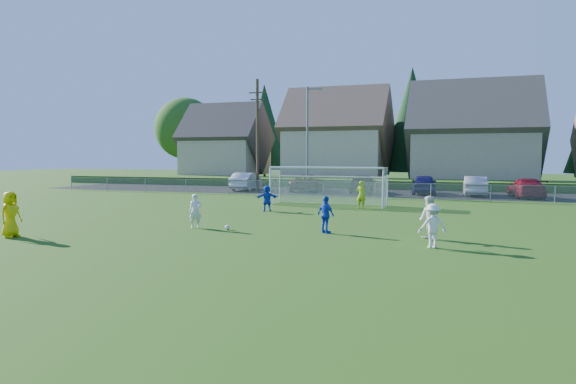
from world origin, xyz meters
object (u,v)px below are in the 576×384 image
at_px(soccer_ball, 227,227).
at_px(car_c, 308,183).
at_px(player_blue_b, 267,198).
at_px(car_g, 526,188).
at_px(goalkeeper, 361,195).
at_px(car_f, 475,186).
at_px(player_white_a, 195,211).
at_px(player_blue_a, 326,215).
at_px(car_e, 424,184).
at_px(car_d, 363,184).
at_px(soccer_goal, 329,180).
at_px(car_b, 246,181).
at_px(player_white_b, 429,218).
at_px(player_white_c, 432,226).
at_px(referee, 10,214).

height_order(soccer_ball, car_c, car_c).
xyz_separation_m(player_blue_b, car_g, (15.14, 14.92, -0.01)).
relative_size(goalkeeper, car_f, 0.36).
relative_size(player_white_a, player_blue_a, 0.98).
relative_size(soccer_ball, player_blue_a, 0.14).
xyz_separation_m(goalkeeper, car_e, (2.72, 12.92, -0.03)).
bearing_deg(car_d, soccer_goal, 85.77).
distance_m(car_b, car_e, 15.81).
height_order(soccer_ball, player_white_b, player_white_b).
relative_size(player_blue_b, soccer_goal, 0.20).
distance_m(player_white_a, car_c, 23.67).
bearing_deg(player_white_b, player_white_c, -26.12).
bearing_deg(car_g, car_e, -14.77).
bearing_deg(referee, car_e, -25.09).
bearing_deg(player_white_b, car_b, -176.12).
bearing_deg(car_d, car_b, -3.75).
relative_size(player_blue_a, car_g, 0.30).
relative_size(referee, player_white_b, 1.07).
xyz_separation_m(car_b, car_f, (19.75, -0.00, -0.03)).
relative_size(player_blue_b, car_d, 0.29).
distance_m(player_blue_b, car_e, 17.80).
distance_m(player_white_a, player_white_b, 10.01).
bearing_deg(soccer_ball, car_g, 57.79).
distance_m(player_white_c, car_c, 27.95).
height_order(car_c, car_e, car_e).
relative_size(soccer_ball, player_white_c, 0.14).
distance_m(car_d, soccer_goal, 11.07).
xyz_separation_m(player_white_c, goalkeeper, (-4.87, 12.13, 0.07)).
bearing_deg(soccer_ball, player_white_a, 179.15).
xyz_separation_m(player_blue_a, car_c, (-7.84, 23.16, -0.04)).
height_order(car_b, car_d, car_b).
height_order(goalkeeper, car_f, goalkeeper).
relative_size(car_d, car_f, 1.08).
relative_size(goalkeeper, soccer_goal, 0.23).
bearing_deg(car_f, car_c, -4.05).
bearing_deg(goalkeeper, car_f, -103.61).
height_order(soccer_ball, goalkeeper, goalkeeper).
distance_m(car_c, car_d, 5.10).
bearing_deg(car_c, player_blue_b, 92.74).
distance_m(soccer_ball, player_white_c, 8.82).
relative_size(car_f, car_g, 0.93).
bearing_deg(car_d, player_white_a, 78.80).
bearing_deg(car_e, car_b, -3.07).
bearing_deg(soccer_ball, car_d, 86.25).
bearing_deg(soccer_goal, car_d, 89.36).
bearing_deg(player_blue_a, referee, 56.05).
xyz_separation_m(car_e, car_f, (3.94, -0.39, -0.04)).
xyz_separation_m(soccer_ball, player_blue_a, (4.29, 0.45, 0.66)).
bearing_deg(player_blue_b, player_white_c, 103.07).
height_order(player_blue_a, goalkeeper, goalkeeper).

